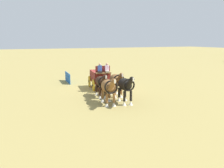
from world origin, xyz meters
The scene contains 7 objects.
ground_plane centered at (0.00, 0.00, 0.00)m, with size 220.00×220.00×0.00m, color #9E8C4C.
show_wagon centered at (0.16, -0.03, 1.17)m, with size 5.82×2.39×2.68m.
draft_horse_rear_near centered at (3.83, -0.06, 1.34)m, with size 3.13×1.35×2.21m.
draft_horse_rear_off centered at (3.62, -1.34, 1.26)m, with size 3.13×1.22×2.11m.
draft_horse_lead_near centered at (6.40, -0.54, 1.39)m, with size 3.07×1.27×2.27m.
draft_horse_lead_off centered at (6.15, -1.81, 1.33)m, with size 3.10×1.34×2.19m.
sponsor_banner centered at (-4.85, -1.92, 0.55)m, with size 3.20×0.06×1.10m, color #1959B2.
Camera 1 is at (22.99, -9.35, 4.80)m, focal length 40.96 mm.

